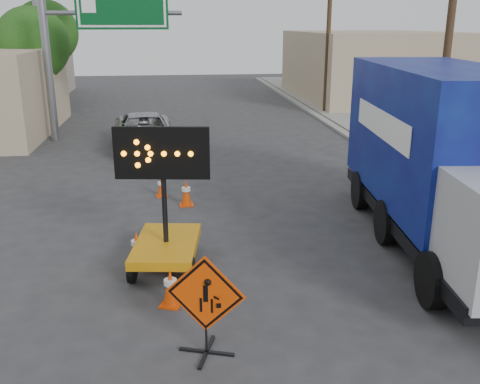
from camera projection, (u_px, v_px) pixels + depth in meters
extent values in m
plane|color=#2D2D30|center=(249.00, 364.00, 8.49)|extent=(100.00, 100.00, 0.00)
cube|color=gray|center=(363.00, 145.00, 23.52)|extent=(0.40, 60.00, 0.12)
cube|color=gray|center=(413.00, 143.00, 23.79)|extent=(4.00, 60.00, 0.15)
cube|color=tan|center=(372.00, 66.00, 37.71)|extent=(10.00, 14.00, 4.60)
cylinder|color=slate|center=(48.00, 65.00, 23.72)|extent=(0.36, 0.36, 6.80)
cylinder|color=slate|center=(113.00, 13.00, 23.41)|extent=(6.00, 0.20, 0.20)
cube|color=#05421B|center=(122.00, 6.00, 23.25)|extent=(4.00, 0.10, 2.00)
cube|color=silver|center=(122.00, 6.00, 23.19)|extent=(3.80, 0.01, 1.80)
cylinder|color=slate|center=(40.00, 35.00, 30.72)|extent=(0.44, 0.44, 9.00)
cylinder|color=#46311E|center=(448.00, 45.00, 17.54)|extent=(0.26, 0.26, 9.00)
cylinder|color=#46311E|center=(328.00, 35.00, 30.78)|extent=(0.26, 0.26, 9.00)
cylinder|color=#46311E|center=(38.00, 94.00, 27.86)|extent=(0.28, 0.28, 3.25)
sphere|color=#1C4F16|center=(33.00, 44.00, 27.09)|extent=(3.71, 3.71, 3.71)
cylinder|color=#46311E|center=(51.00, 77.00, 35.26)|extent=(0.28, 0.28, 3.58)
sphere|color=#1C4F16|center=(46.00, 32.00, 34.41)|extent=(4.10, 4.10, 4.10)
cube|color=black|center=(207.00, 352.00, 8.79)|extent=(0.90, 0.35, 0.04)
cube|color=black|center=(207.00, 352.00, 8.79)|extent=(0.35, 0.90, 0.04)
cylinder|color=black|center=(206.00, 334.00, 8.68)|extent=(0.04, 0.04, 0.72)
cube|color=#E03E04|center=(205.00, 294.00, 8.46)|extent=(1.26, 0.43, 1.31)
cube|color=black|center=(205.00, 294.00, 8.46)|extent=(1.17, 0.39, 1.23)
cube|color=#C37E0A|center=(166.00, 245.00, 11.78)|extent=(1.63, 2.38, 0.20)
cylinder|color=black|center=(164.00, 190.00, 11.39)|extent=(0.11, 0.11, 2.44)
cube|color=black|center=(162.00, 152.00, 11.14)|extent=(1.99, 0.39, 1.11)
imported|color=#ADB0B5|center=(145.00, 132.00, 22.80)|extent=(2.96, 5.55, 1.48)
cube|color=black|center=(441.00, 221.00, 12.80)|extent=(3.52, 8.99, 0.33)
cube|color=#0B0757|center=(433.00, 135.00, 13.05)|extent=(3.42, 7.04, 3.29)
cube|color=#E03E04|center=(171.00, 304.00, 10.29)|extent=(0.50, 0.50, 0.03)
cone|color=#E03E04|center=(171.00, 286.00, 10.17)|extent=(0.30, 0.30, 0.73)
cylinder|color=silver|center=(170.00, 282.00, 10.14)|extent=(0.25, 0.25, 0.11)
cube|color=#E03E04|center=(138.00, 261.00, 12.13)|extent=(0.50, 0.50, 0.03)
cone|color=#E03E04|center=(137.00, 246.00, 12.02)|extent=(0.30, 0.30, 0.72)
cylinder|color=silver|center=(137.00, 243.00, 11.99)|extent=(0.24, 0.24, 0.11)
cube|color=#E03E04|center=(187.00, 205.00, 15.91)|extent=(0.44, 0.44, 0.03)
cone|color=#E03E04|center=(186.00, 192.00, 15.79)|extent=(0.31, 0.31, 0.76)
cylinder|color=silver|center=(186.00, 189.00, 15.76)|extent=(0.26, 0.26, 0.11)
cube|color=#E03E04|center=(162.00, 196.00, 16.73)|extent=(0.40, 0.40, 0.03)
cone|color=#E03E04|center=(161.00, 186.00, 16.63)|extent=(0.26, 0.26, 0.64)
cylinder|color=silver|center=(161.00, 183.00, 16.61)|extent=(0.22, 0.22, 0.09)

